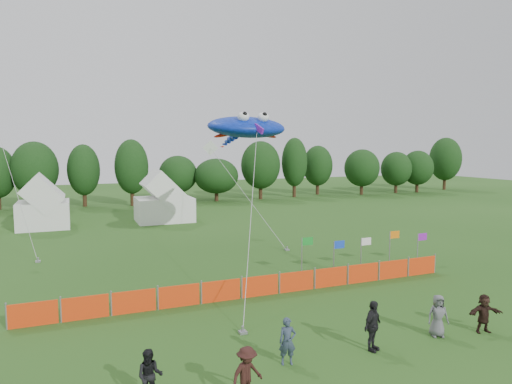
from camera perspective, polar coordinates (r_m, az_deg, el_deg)
name	(u,v)px	position (r m, az deg, el deg)	size (l,w,h in m)	color
ground	(321,356)	(17.08, 8.07, -19.61)	(160.00, 160.00, 0.00)	#234C16
treeline	(152,171)	(59.07, -12.89, 2.59)	(104.57, 8.78, 8.36)	#382314
tent_left	(43,206)	(45.00, -25.05, -1.60)	(4.40, 4.40, 3.88)	silver
tent_right	(164,202)	(45.24, -11.42, -1.19)	(5.38, 4.31, 3.80)	white
barrier_fence	(260,286)	(22.71, 0.50, -11.67)	(21.90, 0.06, 1.00)	red
flag_row	(364,247)	(28.00, 13.37, -6.66)	(8.73, 0.35, 2.19)	gray
spectator_a	(287,341)	(16.07, 3.95, -18.12)	(0.58, 0.38, 1.60)	#2D394C
spectator_b	(150,376)	(14.31, -13.13, -21.51)	(0.76, 0.59, 1.56)	black
spectator_c	(247,374)	(14.00, -1.16, -21.84)	(1.05, 0.61, 1.63)	black
spectator_d	(373,326)	(17.44, 14.38, -15.90)	(1.07, 0.45, 1.83)	black
spectator_e	(438,316)	(19.43, 21.79, -14.16)	(0.80, 0.52, 1.63)	#56575C
spectator_f	(484,313)	(20.54, 26.60, -13.42)	(1.42, 0.45, 1.53)	black
stingray_kite	(245,128)	(30.87, -1.36, 8.03)	(8.02, 19.73, 9.54)	#0E2FCA
small_kite_white	(227,170)	(37.52, -3.65, 2.75)	(3.46, 10.05, 7.82)	white
small_kite_dark	(12,177)	(34.34, -28.21, 1.65)	(3.36, 5.53, 10.28)	black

